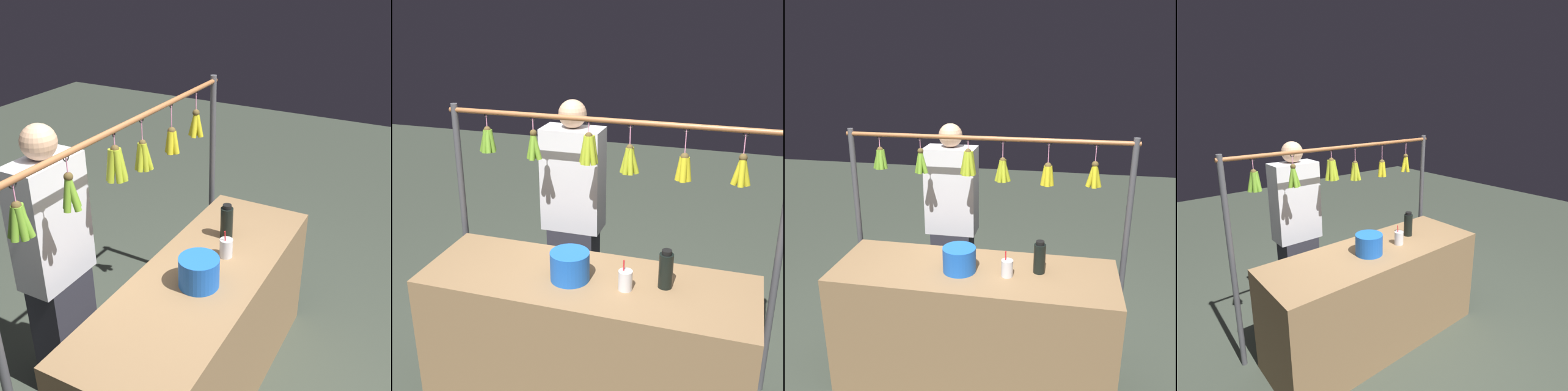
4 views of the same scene
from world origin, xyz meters
The scene contains 7 objects.
ground_plane centered at (0.00, 0.00, 0.00)m, with size 12.00×12.00×0.00m, color #3A4237.
market_counter centered at (0.00, 0.00, 0.44)m, with size 1.94×0.67×0.89m, color olive.
display_rack centered at (0.01, -0.44, 1.26)m, with size 2.15×0.13×1.75m.
water_bottle centered at (-0.44, -0.05, 1.00)m, with size 0.08×0.08×0.23m.
blue_bucket centered at (0.09, 0.03, 0.97)m, with size 0.23×0.23×0.17m, color blue.
drink_cup centered at (-0.24, 0.04, 0.94)m, with size 0.08×0.08×0.18m.
vendor_person centered at (0.34, -0.76, 0.87)m, with size 0.42×0.23×1.76m.
Camera 3 is at (-0.55, 2.65, 2.31)m, focal length 40.50 mm.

